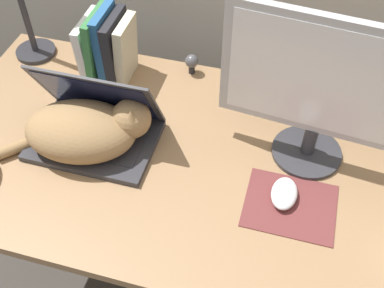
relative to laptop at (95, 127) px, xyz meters
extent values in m
cube|color=#93704C|center=(0.23, 0.00, -0.06)|extent=(1.37, 0.77, 0.03)
cylinder|color=#38383D|center=(-0.40, 0.34, -0.43)|extent=(0.04, 0.04, 0.71)
cylinder|color=#38383D|center=(0.87, 0.34, -0.43)|extent=(0.04, 0.04, 0.71)
cube|color=#2D2D33|center=(0.00, -0.02, -0.04)|extent=(0.34, 0.24, 0.02)
cube|color=#28282D|center=(0.00, -0.03, -0.03)|extent=(0.28, 0.12, 0.00)
cube|color=#2D2D33|center=(0.00, 0.04, 0.08)|extent=(0.34, 0.11, 0.21)
cube|color=#0F1433|center=(0.00, 0.04, 0.08)|extent=(0.31, 0.10, 0.19)
ellipsoid|color=#99754C|center=(-0.02, -0.05, 0.03)|extent=(0.33, 0.25, 0.14)
sphere|color=#99754C|center=(0.11, 0.01, 0.05)|extent=(0.11, 0.11, 0.11)
cone|color=#99754C|center=(0.11, 0.04, 0.09)|extent=(0.04, 0.04, 0.03)
cone|color=#99754C|center=(0.12, -0.02, 0.09)|extent=(0.04, 0.04, 0.03)
cylinder|color=#99754C|center=(-0.18, -0.10, -0.03)|extent=(0.12, 0.12, 0.03)
cylinder|color=#333338|center=(0.57, 0.10, -0.04)|extent=(0.19, 0.19, 0.01)
cylinder|color=#333338|center=(0.57, 0.10, 0.01)|extent=(0.04, 0.04, 0.09)
cube|color=#B2B2B7|center=(0.57, 0.10, 0.22)|extent=(0.51, 0.07, 0.33)
cube|color=white|center=(0.57, 0.09, 0.22)|extent=(0.46, 0.05, 0.29)
cube|color=brown|center=(0.55, -0.09, -0.04)|extent=(0.23, 0.19, 0.00)
ellipsoid|color=silver|center=(0.53, -0.07, -0.03)|extent=(0.07, 0.10, 0.03)
cube|color=white|center=(-0.12, 0.27, 0.05)|extent=(0.03, 0.16, 0.19)
cube|color=#387A42|center=(-0.10, 0.27, 0.07)|extent=(0.03, 0.17, 0.22)
cube|color=#285B93|center=(-0.07, 0.27, 0.07)|extent=(0.03, 0.14, 0.23)
cube|color=#232328|center=(-0.04, 0.27, 0.06)|extent=(0.03, 0.15, 0.21)
cube|color=beige|center=(-0.01, 0.27, 0.06)|extent=(0.04, 0.13, 0.20)
cylinder|color=#28282D|center=(-0.35, 0.30, -0.04)|extent=(0.13, 0.13, 0.01)
cylinder|color=#232328|center=(0.18, 0.34, -0.03)|extent=(0.02, 0.02, 0.02)
sphere|color=#4C4C51|center=(0.18, 0.34, 0.00)|extent=(0.04, 0.04, 0.04)
camera|label=1|loc=(0.50, -0.81, 0.95)|focal=45.00mm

